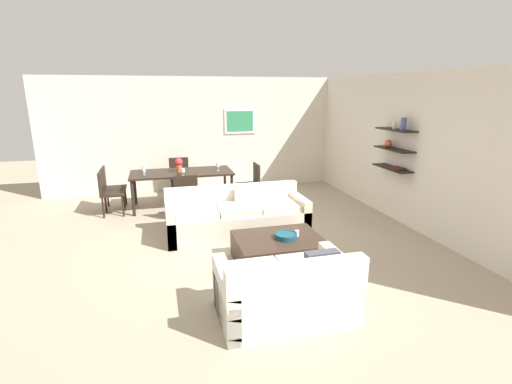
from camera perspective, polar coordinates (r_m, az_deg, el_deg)
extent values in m
plane|color=tan|center=(6.22, -1.69, -7.30)|extent=(18.00, 18.00, 0.00)
cube|color=silver|center=(9.33, -4.97, 8.78)|extent=(8.40, 0.06, 2.70)
cube|color=white|center=(9.33, -2.47, 10.73)|extent=(0.77, 0.02, 0.61)
cube|color=#338C59|center=(9.32, -2.45, 10.72)|extent=(0.65, 0.01, 0.48)
cube|color=silver|center=(7.63, 19.99, 6.52)|extent=(0.06, 8.20, 2.70)
cube|color=black|center=(7.25, 20.50, 8.86)|extent=(0.28, 0.90, 0.02)
cube|color=black|center=(7.29, 20.25, 6.13)|extent=(0.28, 0.90, 0.02)
cube|color=black|center=(7.34, 20.00, 3.44)|extent=(0.28, 0.90, 0.02)
cylinder|color=#4C518C|center=(7.07, 21.52, 9.63)|extent=(0.10, 0.10, 0.22)
sphere|color=#D85933|center=(7.42, 19.51, 6.99)|extent=(0.14, 0.14, 0.14)
cylinder|color=silver|center=(7.28, 20.33, 9.47)|extent=(0.07, 0.07, 0.12)
cube|color=#4C1E19|center=(7.22, 20.69, 3.40)|extent=(0.20, 0.28, 0.03)
cube|color=beige|center=(6.41, -2.87, -4.62)|extent=(2.36, 0.90, 0.42)
cube|color=beige|center=(6.64, -3.58, -0.40)|extent=(2.36, 0.16, 0.36)
cube|color=beige|center=(6.26, -12.88, -4.62)|extent=(0.14, 0.90, 0.60)
cube|color=beige|center=(6.68, 6.47, -3.05)|extent=(0.14, 0.90, 0.60)
cube|color=beige|center=(6.19, -9.10, -2.98)|extent=(0.67, 0.70, 0.10)
cube|color=beige|center=(6.29, -2.82, -2.51)|extent=(0.67, 0.70, 0.10)
cube|color=beige|center=(6.46, 3.19, -2.03)|extent=(0.67, 0.70, 0.10)
cube|color=white|center=(6.50, -1.66, -0.70)|extent=(0.37, 0.14, 0.36)
cube|color=silver|center=(4.25, 4.38, -15.50)|extent=(1.44, 0.90, 0.42)
cube|color=silver|center=(3.76, 6.39, -13.13)|extent=(1.44, 0.16, 0.36)
cube|color=silver|center=(4.44, 12.57, -13.09)|extent=(0.14, 0.90, 0.60)
cube|color=silver|center=(4.06, -4.64, -15.61)|extent=(0.14, 0.90, 0.60)
cube|color=silver|center=(4.26, 8.04, -11.61)|extent=(0.56, 0.70, 0.10)
cube|color=silver|center=(4.08, 0.31, -12.67)|extent=(0.56, 0.70, 0.10)
cube|color=#4C4C56|center=(4.03, 9.95, -11.26)|extent=(0.36, 0.12, 0.36)
cube|color=#38281E|center=(5.38, 3.46, -8.84)|extent=(1.21, 0.95, 0.38)
cylinder|color=navy|center=(5.28, 4.54, -6.71)|extent=(0.31, 0.31, 0.06)
torus|color=navy|center=(5.27, 4.55, -6.39)|extent=(0.31, 0.31, 0.02)
cylinder|color=silver|center=(5.37, 6.24, -6.27)|extent=(0.06, 0.06, 0.09)
cube|color=black|center=(7.95, -11.24, 2.91)|extent=(2.08, 0.93, 0.04)
cylinder|color=black|center=(7.65, -18.21, -0.95)|extent=(0.06, 0.06, 0.71)
cylinder|color=black|center=(7.76, -3.68, 0.04)|extent=(0.06, 0.06, 0.71)
cylinder|color=black|center=(8.43, -17.95, 0.52)|extent=(0.06, 0.06, 0.71)
cylinder|color=black|center=(8.53, -4.74, 1.40)|extent=(0.06, 0.06, 0.71)
cube|color=black|center=(7.85, -20.95, -0.22)|extent=(0.44, 0.44, 0.04)
cube|color=black|center=(7.82, -22.56, 1.34)|extent=(0.04, 0.44, 0.43)
cylinder|color=black|center=(7.72, -19.59, -2.09)|extent=(0.04, 0.04, 0.41)
cylinder|color=black|center=(8.06, -19.41, -1.35)|extent=(0.04, 0.04, 0.41)
cylinder|color=black|center=(7.76, -22.23, -2.25)|extent=(0.04, 0.04, 0.41)
cylinder|color=black|center=(8.10, -21.94, -1.51)|extent=(0.04, 0.04, 0.41)
cube|color=black|center=(8.25, -20.67, 0.52)|extent=(0.44, 0.44, 0.04)
cube|color=black|center=(8.22, -22.21, 2.01)|extent=(0.04, 0.44, 0.43)
cylinder|color=black|center=(8.12, -19.38, -1.24)|extent=(0.04, 0.04, 0.41)
cylinder|color=black|center=(8.46, -19.22, -0.57)|extent=(0.04, 0.04, 0.41)
cylinder|color=black|center=(8.16, -21.90, -1.40)|extent=(0.04, 0.04, 0.41)
cylinder|color=black|center=(8.50, -21.63, -0.73)|extent=(0.04, 0.04, 0.41)
cube|color=black|center=(8.77, -11.50, 2.03)|extent=(0.44, 0.44, 0.04)
cube|color=black|center=(8.92, -11.66, 3.78)|extent=(0.44, 0.04, 0.43)
cylinder|color=black|center=(8.64, -12.53, 0.24)|extent=(0.04, 0.04, 0.41)
cylinder|color=black|center=(8.66, -10.15, 0.40)|extent=(0.04, 0.04, 0.41)
cylinder|color=black|center=(8.99, -12.64, 0.81)|extent=(0.04, 0.04, 0.41)
cylinder|color=black|center=(9.01, -10.36, 0.96)|extent=(0.04, 0.04, 0.41)
cube|color=black|center=(7.26, -10.69, -0.67)|extent=(0.44, 0.44, 0.04)
cube|color=black|center=(7.01, -10.65, 0.75)|extent=(0.44, 0.04, 0.43)
cylinder|color=black|center=(7.51, -9.34, -1.86)|extent=(0.04, 0.04, 0.41)
cylinder|color=black|center=(7.49, -12.09, -2.05)|extent=(0.04, 0.04, 0.41)
cylinder|color=black|center=(7.16, -9.05, -2.68)|extent=(0.04, 0.04, 0.41)
cylinder|color=black|center=(7.14, -11.93, -2.88)|extent=(0.04, 0.04, 0.41)
cube|color=black|center=(8.01, -1.29, 1.09)|extent=(0.44, 0.44, 0.04)
cube|color=black|center=(8.00, 0.09, 2.81)|extent=(0.04, 0.44, 0.43)
cylinder|color=black|center=(8.20, -2.80, -0.22)|extent=(0.04, 0.04, 0.41)
cylinder|color=black|center=(7.86, -2.25, -0.90)|extent=(0.04, 0.04, 0.41)
cylinder|color=black|center=(8.28, -0.36, -0.05)|extent=(0.04, 0.04, 0.41)
cylinder|color=black|center=(7.94, 0.29, -0.71)|extent=(0.04, 0.04, 0.41)
cylinder|color=silver|center=(7.55, -11.04, 2.46)|extent=(0.06, 0.06, 0.01)
cylinder|color=silver|center=(7.54, -11.05, 2.72)|extent=(0.01, 0.01, 0.07)
cylinder|color=silver|center=(7.53, -11.08, 3.26)|extent=(0.08, 0.08, 0.08)
cylinder|color=silver|center=(7.82, -16.66, 2.54)|extent=(0.06, 0.06, 0.01)
cylinder|color=silver|center=(7.81, -16.68, 2.81)|extent=(0.01, 0.01, 0.07)
cylinder|color=silver|center=(7.80, -16.72, 3.39)|extent=(0.07, 0.07, 0.09)
cylinder|color=silver|center=(8.05, -16.62, 2.88)|extent=(0.06, 0.06, 0.01)
cylinder|color=silver|center=(8.04, -16.64, 3.15)|extent=(0.01, 0.01, 0.07)
cylinder|color=silver|center=(8.02, -16.68, 3.68)|extent=(0.07, 0.07, 0.08)
cylinder|color=silver|center=(7.91, -5.78, 3.24)|extent=(0.06, 0.06, 0.01)
cylinder|color=silver|center=(7.90, -5.79, 3.53)|extent=(0.01, 0.01, 0.08)
cylinder|color=silver|center=(7.88, -5.81, 4.14)|extent=(0.07, 0.07, 0.09)
cylinder|color=#D85933|center=(7.93, -11.63, 3.55)|extent=(0.11, 0.11, 0.15)
sphere|color=red|center=(7.91, -11.68, 4.49)|extent=(0.16, 0.16, 0.16)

